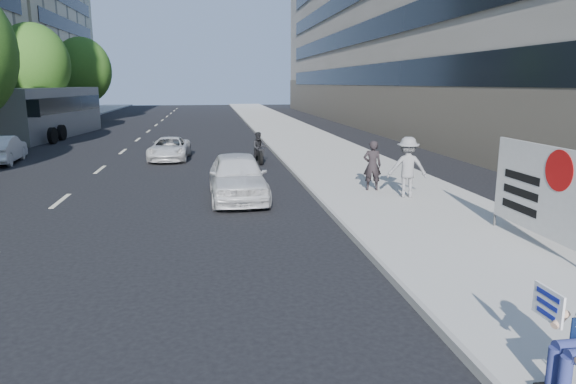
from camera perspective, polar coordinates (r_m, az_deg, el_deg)
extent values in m
plane|color=black|center=(9.40, 3.15, -10.57)|extent=(160.00, 160.00, 0.00)
cube|color=#AFADA4|center=(29.29, 2.91, 5.07)|extent=(5.00, 120.00, 0.15)
cube|color=gray|center=(45.10, 17.18, 19.66)|extent=(14.00, 70.00, 20.00)
cylinder|color=#382616|center=(40.35, -25.98, 7.80)|extent=(0.30, 0.30, 2.97)
ellipsoid|color=#1D4713|center=(40.31, -26.44, 12.63)|extent=(4.80, 4.80, 5.52)
cylinder|color=#382616|center=(53.88, -21.60, 8.74)|extent=(0.30, 0.30, 2.62)
ellipsoid|color=#1D4713|center=(53.84, -21.89, 12.43)|extent=(5.40, 5.40, 6.21)
cylinder|color=navy|center=(7.07, 28.70, -16.80)|extent=(0.02, 0.02, 0.45)
cylinder|color=navy|center=(6.68, 28.42, -17.55)|extent=(0.14, 0.14, 0.46)
cylinder|color=navy|center=(6.84, 29.12, -14.75)|extent=(0.44, 0.17, 0.17)
cylinder|color=navy|center=(6.82, 27.39, -16.82)|extent=(0.14, 0.14, 0.46)
cylinder|color=tan|center=(7.01, 28.03, -12.39)|extent=(0.30, 0.21, 0.18)
cube|color=white|center=(7.03, 26.94, -11.06)|extent=(0.03, 0.55, 0.40)
imported|color=slate|center=(16.17, 13.12, 2.70)|extent=(1.30, 0.89, 1.86)
imported|color=black|center=(17.02, 9.35, 2.93)|extent=(0.65, 0.49, 1.64)
cylinder|color=#4C4C4C|center=(13.49, 22.29, 1.04)|extent=(0.06, 0.06, 2.20)
cube|color=silver|center=(12.22, 25.82, 0.39)|extent=(0.04, 3.00, 1.90)
cylinder|color=#A50C0C|center=(11.56, 27.88, 2.11)|extent=(0.01, 0.84, 0.84)
cube|color=black|center=(12.58, 24.53, 1.51)|extent=(0.01, 1.30, 0.18)
cube|color=black|center=(12.64, 24.39, -0.05)|extent=(0.01, 1.30, 0.18)
cube|color=black|center=(12.72, 24.25, -1.59)|extent=(0.01, 1.30, 0.18)
imported|color=silver|center=(16.23, -5.64, 1.76)|extent=(1.82, 4.35, 1.47)
imported|color=silver|center=(26.89, -29.24, 4.14)|extent=(1.73, 3.97, 1.27)
imported|color=silver|center=(25.26, -13.04, 4.71)|extent=(1.94, 3.90, 1.06)
cylinder|color=black|center=(23.02, -3.08, 3.79)|extent=(0.18, 0.65, 0.64)
cylinder|color=black|center=(24.40, -3.40, 4.25)|extent=(0.18, 0.65, 0.64)
cube|color=black|center=(23.68, -3.25, 4.58)|extent=(0.36, 1.22, 0.35)
imported|color=black|center=(23.56, -3.23, 4.94)|extent=(0.74, 0.60, 1.42)
cube|color=slate|center=(38.78, -24.82, 8.03)|extent=(4.04, 12.22, 3.30)
cube|color=black|center=(39.12, -26.70, 8.69)|extent=(1.56, 11.41, 1.00)
cube|color=black|center=(38.42, -23.06, 8.97)|extent=(1.56, 11.41, 1.00)
cube|color=black|center=(33.01, -27.76, 8.21)|extent=(2.39, 0.37, 1.00)
cylinder|color=black|center=(34.97, -28.64, 5.46)|extent=(0.38, 1.02, 1.00)
cylinder|color=black|center=(34.20, -24.69, 5.71)|extent=(0.38, 1.02, 1.00)
cylinder|color=black|center=(36.85, -27.60, 5.82)|extent=(0.38, 1.02, 1.00)
cylinder|color=black|center=(36.12, -23.83, 6.06)|extent=(0.38, 1.02, 1.00)
cylinder|color=black|center=(42.55, -25.03, 6.71)|extent=(0.38, 1.02, 1.00)
cylinder|color=black|center=(41.92, -21.73, 6.92)|extent=(0.38, 1.02, 1.00)
cylinder|color=black|center=(43.99, -24.49, 6.89)|extent=(0.38, 1.02, 1.00)
cylinder|color=black|center=(43.38, -21.29, 7.09)|extent=(0.38, 1.02, 1.00)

